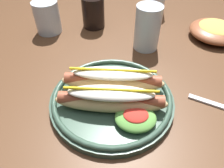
% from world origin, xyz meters
% --- Properties ---
extents(dining_table, '(1.13, 0.99, 0.74)m').
position_xyz_m(dining_table, '(0.00, 0.00, 0.64)').
color(dining_table, '#51331E').
rests_on(dining_table, ground_plane).
extents(hot_dog_plate, '(0.28, 0.28, 0.08)m').
position_xyz_m(hot_dog_plate, '(-0.04, -0.11, 0.77)').
color(hot_dog_plate, '#334C3D').
rests_on(hot_dog_plate, dining_table).
extents(fork, '(0.12, 0.07, 0.00)m').
position_xyz_m(fork, '(0.20, -0.12, 0.74)').
color(fork, silver).
rests_on(fork, dining_table).
extents(soda_cup, '(0.07, 0.07, 0.10)m').
position_xyz_m(soda_cup, '(-0.11, 0.25, 0.79)').
color(soda_cup, black).
rests_on(soda_cup, dining_table).
extents(water_cup, '(0.08, 0.08, 0.10)m').
position_xyz_m(water_cup, '(-0.26, 0.21, 0.79)').
color(water_cup, silver).
rests_on(water_cup, dining_table).
extents(extra_cup, '(0.07, 0.07, 0.13)m').
position_xyz_m(extra_cup, '(0.05, 0.12, 0.80)').
color(extra_cup, silver).
rests_on(extra_cup, dining_table).
extents(side_bowl, '(0.16, 0.16, 0.05)m').
position_xyz_m(side_bowl, '(0.28, 0.17, 0.76)').
color(side_bowl, brown).
rests_on(side_bowl, dining_table).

